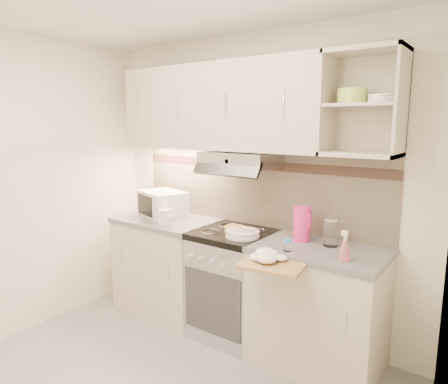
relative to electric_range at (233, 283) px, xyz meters
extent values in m
cube|color=#EDE7CE|center=(0.00, 0.30, 0.80)|extent=(3.00, 0.04, 2.50)
cube|color=#EDE7CE|center=(-1.50, -1.10, 0.80)|extent=(0.04, 2.80, 2.50)
cube|color=#EDE7CE|center=(1.50, -1.10, 0.80)|extent=(0.04, 2.80, 2.50)
cube|color=#C6B299|center=(0.00, 0.29, 0.77)|extent=(2.40, 0.02, 0.64)
cube|color=#39251F|center=(0.00, 0.28, 0.97)|extent=(2.40, 0.01, 0.08)
cube|color=beige|center=(-0.25, 0.13, 1.45)|extent=(1.90, 0.34, 0.70)
cube|color=beige|center=(0.95, 0.13, 1.45)|extent=(0.50, 0.34, 0.70)
cylinder|color=#AED150|center=(0.87, 0.13, 1.50)|extent=(0.19, 0.19, 0.10)
cylinder|color=white|center=(1.07, 0.13, 1.48)|extent=(0.18, 0.18, 0.06)
cube|color=#B7B7BC|center=(0.00, 0.10, 1.03)|extent=(0.60, 0.40, 0.12)
cube|color=beige|center=(-0.75, 0.00, -0.02)|extent=(0.90, 0.60, 0.86)
cube|color=slate|center=(-0.75, 0.00, 0.43)|extent=(0.92, 0.62, 0.04)
cube|color=beige|center=(0.75, 0.00, -0.02)|extent=(0.90, 0.60, 0.86)
cube|color=slate|center=(0.75, 0.00, 0.43)|extent=(0.92, 0.62, 0.04)
cube|color=#B7B7BC|center=(0.00, 0.00, -0.03)|extent=(0.60, 0.58, 0.85)
cube|color=black|center=(0.00, 0.00, 0.42)|extent=(0.60, 0.60, 0.05)
cube|color=silver|center=(-0.83, 0.03, 0.57)|extent=(0.50, 0.43, 0.24)
cube|color=black|center=(-0.83, -0.13, 0.57)|extent=(0.27, 0.10, 0.19)
cylinder|color=silver|center=(-0.60, -0.17, 0.52)|extent=(0.12, 0.12, 0.13)
cone|color=silver|center=(-0.51, -0.19, 0.54)|extent=(0.17, 0.07, 0.10)
torus|color=silver|center=(-0.60, -0.17, 0.60)|extent=(0.11, 0.03, 0.11)
cylinder|color=white|center=(0.15, -0.09, 0.46)|extent=(0.26, 0.26, 0.02)
cylinder|color=white|center=(0.15, -0.09, 0.47)|extent=(0.26, 0.26, 0.02)
cylinder|color=white|center=(0.15, -0.09, 0.49)|extent=(0.26, 0.26, 0.02)
cube|color=silver|center=(0.15, -0.09, 0.50)|extent=(0.17, 0.06, 0.01)
cylinder|color=#A68A40|center=(0.01, 0.00, 0.47)|extent=(0.17, 0.17, 0.04)
cylinder|color=#DC2681|center=(0.56, 0.08, 0.58)|extent=(0.13, 0.13, 0.26)
cube|color=#DC2681|center=(0.63, 0.07, 0.61)|extent=(0.02, 0.03, 0.11)
cylinder|color=white|center=(0.79, 0.08, 0.54)|extent=(0.10, 0.10, 0.19)
cylinder|color=#B7B7BC|center=(0.79, 0.08, 0.65)|extent=(0.11, 0.11, 0.02)
cylinder|color=white|center=(0.59, -0.20, 0.48)|extent=(0.05, 0.05, 0.07)
cylinder|color=#2A87D4|center=(0.59, -0.20, 0.52)|extent=(0.06, 0.06, 0.02)
cone|color=pink|center=(0.97, -0.16, 0.51)|extent=(0.08, 0.08, 0.13)
cube|color=#B17559|center=(0.60, -0.40, 0.42)|extent=(0.45, 0.42, 0.02)
camera|label=1|loc=(1.79, -2.60, 1.32)|focal=32.00mm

